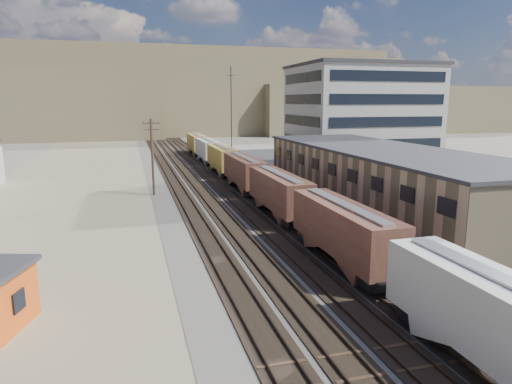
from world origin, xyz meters
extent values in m
plane|color=#6B6356|center=(0.00, 0.00, 0.00)|extent=(300.00, 300.00, 0.00)
cube|color=#4C4742|center=(0.00, 50.00, 0.03)|extent=(18.00, 200.00, 0.06)
cube|color=gray|center=(-20.00, 40.00, 0.01)|extent=(24.00, 180.00, 0.03)
cube|color=#232326|center=(22.00, 35.00, 0.02)|extent=(26.00, 120.00, 0.04)
cube|color=black|center=(-5.00, 50.00, 0.10)|extent=(2.60, 200.00, 0.08)
cube|color=#38281E|center=(-5.72, 50.00, 0.22)|extent=(0.08, 200.00, 0.16)
cube|color=#38281E|center=(-4.28, 50.00, 0.22)|extent=(0.08, 200.00, 0.16)
cube|color=black|center=(-2.00, 50.00, 0.10)|extent=(2.60, 200.00, 0.08)
cube|color=#38281E|center=(-2.72, 50.00, 0.22)|extent=(0.08, 200.00, 0.16)
cube|color=#38281E|center=(-1.28, 50.00, 0.22)|extent=(0.08, 200.00, 0.16)
cube|color=black|center=(1.00, 50.00, 0.10)|extent=(2.60, 200.00, 0.08)
cube|color=#38281E|center=(0.28, 50.00, 0.22)|extent=(0.08, 200.00, 0.16)
cube|color=#38281E|center=(1.72, 50.00, 0.22)|extent=(0.08, 200.00, 0.16)
cube|color=black|center=(3.80, 50.00, 0.10)|extent=(2.60, 200.00, 0.08)
cube|color=#38281E|center=(3.08, 50.00, 0.22)|extent=(0.08, 200.00, 0.16)
cube|color=#38281E|center=(4.52, 50.00, 0.22)|extent=(0.08, 200.00, 0.16)
cube|color=black|center=(3.80, 1.58, 0.75)|extent=(2.20, 2.20, 0.90)
cube|color=beige|center=(3.80, -3.50, 2.90)|extent=(3.00, 13.34, 3.40)
cube|color=#B7B7B2|center=(3.80, -3.50, 4.68)|extent=(0.90, 12.32, 0.16)
cube|color=black|center=(3.80, 6.63, 0.75)|extent=(2.20, 2.20, 0.90)
cube|color=black|center=(3.80, 16.78, 0.75)|extent=(2.20, 2.20, 0.90)
cube|color=#4D2821|center=(3.80, 11.70, 2.90)|extent=(3.00, 13.34, 3.40)
cube|color=#B7B7B2|center=(3.80, 11.70, 4.68)|extent=(0.90, 12.33, 0.16)
cube|color=black|center=(3.80, 21.83, 0.75)|extent=(2.20, 2.20, 0.90)
cube|color=black|center=(3.80, 31.98, 0.75)|extent=(2.20, 2.20, 0.90)
cube|color=#4D2821|center=(3.80, 26.90, 2.90)|extent=(3.00, 13.34, 3.40)
cube|color=#B7B7B2|center=(3.80, 26.90, 4.68)|extent=(0.90, 12.33, 0.16)
cube|color=black|center=(3.80, 37.03, 0.75)|extent=(2.20, 2.20, 0.90)
cube|color=black|center=(3.80, 47.18, 0.75)|extent=(2.20, 2.20, 0.90)
cube|color=#4D2821|center=(3.80, 42.10, 2.90)|extent=(3.00, 13.34, 3.40)
cube|color=#B7B7B2|center=(3.80, 42.10, 4.68)|extent=(0.90, 12.33, 0.16)
cube|color=black|center=(3.80, 52.23, 0.75)|extent=(2.20, 2.20, 0.90)
cube|color=black|center=(3.80, 62.38, 0.75)|extent=(2.20, 2.20, 0.90)
cube|color=olive|center=(3.80, 57.30, 2.90)|extent=(3.00, 13.34, 3.40)
cube|color=#B7B7B2|center=(3.80, 57.30, 4.68)|extent=(0.90, 12.33, 0.16)
cube|color=black|center=(3.80, 67.43, 0.75)|extent=(2.20, 2.20, 0.90)
cube|color=black|center=(3.80, 77.58, 0.75)|extent=(2.20, 2.20, 0.90)
cube|color=beige|center=(3.80, 72.50, 2.90)|extent=(3.00, 13.34, 3.40)
cube|color=#B7B7B2|center=(3.80, 72.50, 4.68)|extent=(0.90, 12.32, 0.16)
cube|color=black|center=(3.80, 82.63, 0.75)|extent=(2.20, 2.20, 0.90)
cube|color=black|center=(3.80, 92.78, 0.75)|extent=(2.20, 2.20, 0.90)
cube|color=olive|center=(3.80, 87.70, 2.90)|extent=(3.00, 13.34, 3.40)
cube|color=#B7B7B2|center=(3.80, 87.70, 4.68)|extent=(0.90, 12.32, 0.16)
cube|color=tan|center=(15.00, 25.00, 3.50)|extent=(12.00, 40.00, 7.00)
cube|color=#2D2D30|center=(15.00, 25.00, 7.10)|extent=(12.40, 40.40, 0.30)
cube|color=black|center=(8.95, 25.00, 2.20)|extent=(0.12, 36.00, 1.20)
cube|color=black|center=(8.95, 25.00, 5.20)|extent=(0.12, 36.00, 1.20)
cube|color=#9E998E|center=(28.00, 55.00, 9.00)|extent=(22.00, 18.00, 18.00)
cube|color=#2D2D30|center=(28.00, 55.00, 18.20)|extent=(22.60, 18.60, 0.50)
cube|color=black|center=(16.95, 55.00, 9.00)|extent=(0.12, 16.00, 16.00)
cube|color=black|center=(28.00, 45.95, 9.00)|extent=(20.00, 0.12, 16.00)
cylinder|color=#382619|center=(-8.50, 42.00, 5.00)|extent=(0.32, 0.32, 10.00)
cube|color=#382619|center=(-8.50, 42.00, 9.40)|extent=(2.20, 0.14, 0.14)
cube|color=#382619|center=(-8.50, 42.00, 8.60)|extent=(1.90, 0.14, 0.14)
cylinder|color=black|center=(-7.90, 42.00, 9.55)|extent=(0.08, 0.08, 0.22)
cylinder|color=black|center=(6.00, 60.00, 9.00)|extent=(0.16, 0.16, 18.00)
cube|color=black|center=(6.00, 60.00, 16.50)|extent=(1.20, 0.08, 0.08)
cube|color=brown|center=(20.00, 160.00, 14.00)|extent=(140.00, 45.00, 28.00)
cube|color=brown|center=(90.00, 150.00, 9.00)|extent=(110.00, 38.00, 18.00)
cube|color=brown|center=(-10.00, 180.00, 16.00)|extent=(200.00, 60.00, 32.00)
cube|color=black|center=(-17.38, 6.92, 1.75)|extent=(0.43, 1.08, 1.10)
imported|color=navy|center=(24.63, 49.62, 0.71)|extent=(5.42, 5.12, 1.42)
imported|color=silver|center=(31.67, 56.58, 0.76)|extent=(2.81, 4.74, 1.51)
camera|label=1|loc=(-11.30, -18.20, 12.13)|focal=32.00mm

